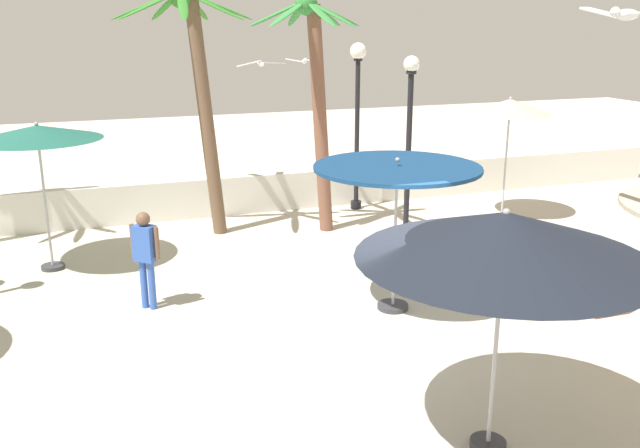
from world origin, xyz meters
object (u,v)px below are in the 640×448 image
(patio_umbrella_5, at_px, (505,236))
(seagull_1, at_px, (626,14))
(patio_umbrella_3, at_px, (397,176))
(seagull_0, at_px, (304,61))
(palm_tree_2, at_px, (198,82))
(patio_umbrella_4, at_px, (510,108))
(palm_tree_0, at_px, (316,85))
(guest_1, at_px, (145,251))
(patio_umbrella_0, at_px, (37,134))
(seagull_2, at_px, (261,64))
(lamp_post_0, at_px, (357,102))
(planter, at_px, (601,288))
(lamp_post_2, at_px, (409,136))

(patio_umbrella_5, xyz_separation_m, seagull_1, (1.33, 0.09, 2.26))
(patio_umbrella_3, height_order, seagull_0, seagull_0)
(seagull_0, bearing_deg, palm_tree_2, -138.45)
(patio_umbrella_4, bearing_deg, patio_umbrella_5, -124.46)
(patio_umbrella_5, height_order, palm_tree_0, palm_tree_0)
(palm_tree_2, height_order, guest_1, palm_tree_2)
(seagull_0, bearing_deg, patio_umbrella_3, -98.03)
(patio_umbrella_0, relative_size, palm_tree_0, 0.55)
(patio_umbrella_3, relative_size, seagull_1, 2.20)
(seagull_0, bearing_deg, palm_tree_0, -104.50)
(guest_1, xyz_separation_m, seagull_2, (3.81, 6.60, 2.60))
(lamp_post_0, bearing_deg, palm_tree_0, -136.93)
(palm_tree_2, distance_m, planter, 9.11)
(patio_umbrella_3, relative_size, guest_1, 1.60)
(patio_umbrella_3, xyz_separation_m, palm_tree_0, (0.24, 4.72, 1.03))
(patio_umbrella_5, bearing_deg, seagull_1, 3.76)
(seagull_0, height_order, seagull_1, seagull_1)
(patio_umbrella_0, relative_size, seagull_1, 2.36)
(patio_umbrella_4, distance_m, palm_tree_2, 7.34)
(guest_1, distance_m, seagull_1, 8.00)
(patio_umbrella_0, distance_m, palm_tree_2, 3.62)
(lamp_post_2, bearing_deg, guest_1, -162.69)
(patio_umbrella_0, xyz_separation_m, patio_umbrella_5, (4.87, -8.05, -0.12))
(patio_umbrella_3, distance_m, lamp_post_0, 6.54)
(guest_1, height_order, seagull_1, seagull_1)
(patio_umbrella_3, bearing_deg, seagull_1, -80.48)
(patio_umbrella_5, height_order, planter, patio_umbrella_5)
(seagull_1, bearing_deg, lamp_post_0, 83.15)
(patio_umbrella_3, xyz_separation_m, patio_umbrella_5, (-0.67, -4.01, 0.24))
(lamp_post_0, height_order, lamp_post_2, lamp_post_0)
(seagull_2, xyz_separation_m, planter, (3.46, -9.21, -3.26))
(palm_tree_0, relative_size, seagull_2, 4.00)
(patio_umbrella_3, relative_size, palm_tree_2, 0.50)
(palm_tree_2, bearing_deg, patio_umbrella_3, -67.19)
(patio_umbrella_5, height_order, palm_tree_2, palm_tree_2)
(palm_tree_0, distance_m, planter, 7.30)
(patio_umbrella_0, distance_m, guest_1, 3.49)
(lamp_post_2, bearing_deg, seagull_0, 96.95)
(patio_umbrella_0, relative_size, patio_umbrella_5, 0.92)
(guest_1, bearing_deg, lamp_post_2, 17.31)
(seagull_1, relative_size, planter, 1.46)
(patio_umbrella_0, height_order, palm_tree_2, palm_tree_2)
(patio_umbrella_4, height_order, patio_umbrella_5, patio_umbrella_4)
(patio_umbrella_3, distance_m, palm_tree_2, 5.90)
(patio_umbrella_0, bearing_deg, seagull_2, 36.34)
(patio_umbrella_3, bearing_deg, seagull_0, 81.97)
(lamp_post_0, bearing_deg, seagull_2, 138.74)
(palm_tree_0, xyz_separation_m, lamp_post_2, (1.58, -1.51, -0.98))
(palm_tree_2, relative_size, planter, 6.43)
(patio_umbrella_4, bearing_deg, patio_umbrella_0, -179.05)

